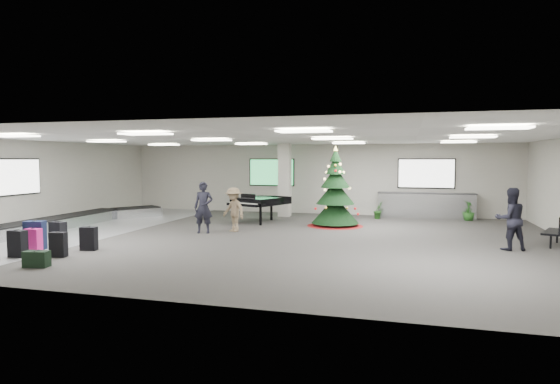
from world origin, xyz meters
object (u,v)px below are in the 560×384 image
(bench, at_px, (558,228))
(potted_plant_left, at_px, (378,210))
(traveler_a, at_px, (204,207))
(traveler_b, at_px, (234,210))
(traveler_bench, at_px, (510,219))
(christmas_tree, at_px, (335,199))
(service_counter, at_px, (426,205))
(potted_plant_right, at_px, (469,211))
(pink_suitcase, at_px, (33,240))
(baggage_carousel, at_px, (64,222))
(grand_piano, at_px, (259,201))

(bench, distance_m, potted_plant_left, 7.31)
(traveler_a, height_order, traveler_b, traveler_a)
(traveler_bench, bearing_deg, christmas_tree, -48.26)
(service_counter, distance_m, christmas_tree, 4.88)
(traveler_a, bearing_deg, potted_plant_left, 31.89)
(potted_plant_right, bearing_deg, traveler_a, -147.12)
(bench, distance_m, potted_plant_right, 5.62)
(pink_suitcase, xyz_separation_m, christmas_tree, (7.12, 7.14, 0.72))
(service_counter, bearing_deg, traveler_a, -139.34)
(traveler_bench, bearing_deg, potted_plant_right, -103.12)
(baggage_carousel, height_order, traveler_b, traveler_b)
(grand_piano, bearing_deg, potted_plant_right, 40.30)
(christmas_tree, relative_size, bench, 2.00)
(traveler_b, bearing_deg, bench, 27.85)
(grand_piano, bearing_deg, baggage_carousel, -129.42)
(traveler_bench, relative_size, potted_plant_left, 2.37)
(pink_suitcase, bearing_deg, potted_plant_right, 37.82)
(service_counter, bearing_deg, grand_piano, -153.49)
(bench, xyz_separation_m, traveler_b, (-10.07, 0.01, 0.25))
(baggage_carousel, height_order, traveler_a, traveler_a)
(christmas_tree, distance_m, traveler_bench, 6.37)
(baggage_carousel, relative_size, potted_plant_right, 12.12)
(pink_suitcase, xyz_separation_m, grand_piano, (4.02, 7.40, 0.52))
(grand_piano, bearing_deg, traveler_bench, -1.57)
(christmas_tree, height_order, potted_plant_right, christmas_tree)
(christmas_tree, relative_size, potted_plant_left, 4.14)
(baggage_carousel, bearing_deg, traveler_bench, -0.61)
(traveler_b, bearing_deg, christmas_tree, 63.76)
(potted_plant_right, bearing_deg, christmas_tree, -149.34)
(baggage_carousel, height_order, bench, bench)
(grand_piano, distance_m, bench, 10.31)
(grand_piano, bearing_deg, traveler_a, -85.12)
(service_counter, bearing_deg, potted_plant_right, -16.30)
(grand_piano, height_order, bench, grand_piano)
(grand_piano, xyz_separation_m, potted_plant_left, (4.53, 2.30, -0.47))
(pink_suitcase, distance_m, potted_plant_left, 12.94)
(baggage_carousel, height_order, traveler_bench, traveler_bench)
(traveler_bench, bearing_deg, baggage_carousel, -16.63)
(service_counter, relative_size, potted_plant_left, 5.54)
(baggage_carousel, xyz_separation_m, grand_piano, (6.36, 3.50, 0.63))
(potted_plant_right, bearing_deg, service_counter, 163.70)
(baggage_carousel, distance_m, traveler_a, 5.45)
(traveler_b, bearing_deg, traveler_bench, 20.70)
(potted_plant_right, bearing_deg, traveler_bench, -87.10)
(service_counter, xyz_separation_m, grand_piano, (-6.48, -3.23, 0.29))
(baggage_carousel, height_order, grand_piano, grand_piano)
(bench, relative_size, traveler_b, 0.99)
(grand_piano, relative_size, traveler_b, 1.62)
(pink_suitcase, bearing_deg, traveler_b, 48.97)
(grand_piano, distance_m, potted_plant_left, 5.11)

